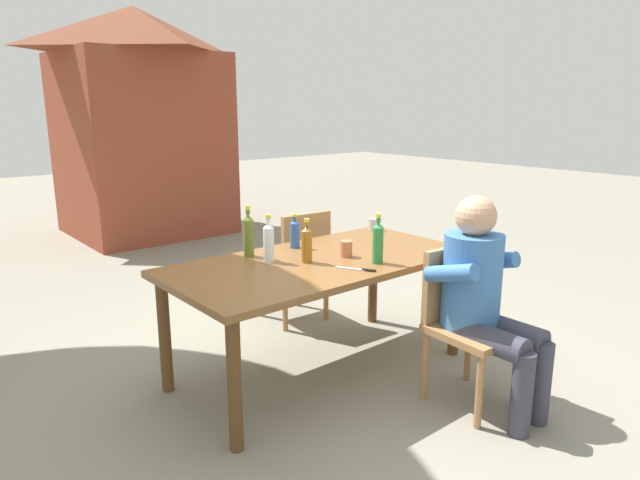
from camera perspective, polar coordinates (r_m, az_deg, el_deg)
The scene contains 15 objects.
ground_plane at distance 3.66m, azimuth -0.00°, elevation -13.11°, with size 24.00×24.00×0.00m, color gray.
dining_table at distance 3.42m, azimuth -0.00°, elevation -3.27°, with size 1.86×0.93×0.73m.
chair_near_right at distance 3.28m, azimuth 14.52°, elevation -7.54°, with size 0.47×0.47×0.87m.
chair_far_right at distance 4.29m, azimuth -2.29°, elevation -2.07°, with size 0.47×0.47×0.87m.
person_in_white_shirt at distance 3.16m, azimuth 16.25°, elevation -5.23°, with size 0.47×0.61×1.18m.
bottle_olive at distance 3.45m, azimuth -7.28°, elevation 0.54°, with size 0.06×0.06×0.32m.
bottle_blue at distance 3.65m, azimuth -2.58°, elevation 0.71°, with size 0.06×0.06×0.23m.
bottle_amber at distance 3.30m, azimuth -1.34°, elevation -0.37°, with size 0.06×0.06×0.26m.
bottle_green at distance 3.30m, azimuth 5.91°, elevation -0.20°, with size 0.06×0.06×0.30m.
bottle_clear at distance 3.33m, azimuth -5.24°, elevation -0.15°, with size 0.06×0.06×0.29m.
cup_steel at distance 4.17m, azimuth 5.45°, elevation 1.56°, with size 0.07×0.07×0.09m, color #B2B7BC.
cup_terracotta at distance 3.44m, azimuth 2.67°, elevation -0.90°, with size 0.07×0.07×0.10m, color #BC6B47.
table_knife at distance 3.18m, azimuth 3.94°, elevation -2.99°, with size 0.13×0.22×0.01m.
backpack_by_near_side at distance 4.52m, azimuth 13.99°, elevation -5.08°, with size 0.33×0.21×0.48m.
brick_kiosk at distance 7.66m, azimuth -17.75°, elevation 11.72°, with size 2.08×1.98×2.82m.
Camera 1 is at (-2.09, -2.51, 1.65)m, focal length 31.50 mm.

